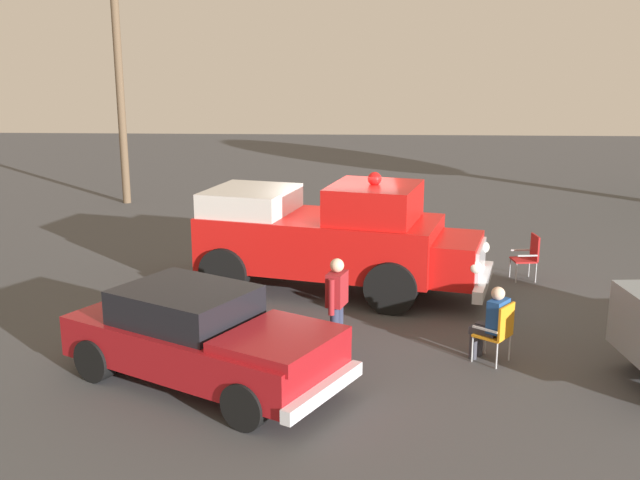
{
  "coord_description": "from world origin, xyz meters",
  "views": [
    {
      "loc": [
        -15.83,
        -0.42,
        4.95
      ],
      "look_at": [
        -0.58,
        0.33,
        1.09
      ],
      "focal_mm": 42.17,
      "sensor_mm": 36.0,
      "label": 1
    }
  ],
  "objects_px": {
    "vintage_fire_truck": "(331,236)",
    "spectator_standing": "(337,300)",
    "lawn_chair_near_truck": "(499,329)",
    "classic_hot_rod": "(204,337)",
    "lawn_chair_by_car": "(529,254)",
    "spectator_seated": "(492,321)",
    "utility_pole": "(120,84)"
  },
  "relations": [
    {
      "from": "spectator_standing",
      "to": "vintage_fire_truck",
      "type": "bearing_deg",
      "value": 3.7
    },
    {
      "from": "vintage_fire_truck",
      "to": "classic_hot_rod",
      "type": "xyz_separation_m",
      "value": [
        -4.65,
        1.76,
        -0.45
      ]
    },
    {
      "from": "utility_pole",
      "to": "lawn_chair_near_truck",
      "type": "bearing_deg",
      "value": -142.1
    },
    {
      "from": "spectator_seated",
      "to": "spectator_standing",
      "type": "bearing_deg",
      "value": 87.05
    },
    {
      "from": "vintage_fire_truck",
      "to": "utility_pole",
      "type": "distance_m",
      "value": 11.94
    },
    {
      "from": "classic_hot_rod",
      "to": "utility_pole",
      "type": "relative_size",
      "value": 0.63
    },
    {
      "from": "lawn_chair_near_truck",
      "to": "lawn_chair_by_car",
      "type": "bearing_deg",
      "value": -17.82
    },
    {
      "from": "lawn_chair_near_truck",
      "to": "spectator_standing",
      "type": "xyz_separation_m",
      "value": [
        0.21,
        2.62,
        0.37
      ]
    },
    {
      "from": "classic_hot_rod",
      "to": "spectator_standing",
      "type": "height_order",
      "value": "spectator_standing"
    },
    {
      "from": "vintage_fire_truck",
      "to": "lawn_chair_near_truck",
      "type": "xyz_separation_m",
      "value": [
        -3.67,
        -2.85,
        -0.61
      ]
    },
    {
      "from": "lawn_chair_by_car",
      "to": "utility_pole",
      "type": "bearing_deg",
      "value": 54.65
    },
    {
      "from": "classic_hot_rod",
      "to": "lawn_chair_near_truck",
      "type": "relative_size",
      "value": 4.62
    },
    {
      "from": "spectator_seated",
      "to": "utility_pole",
      "type": "bearing_deg",
      "value": 37.79
    },
    {
      "from": "classic_hot_rod",
      "to": "lawn_chair_near_truck",
      "type": "distance_m",
      "value": 4.71
    },
    {
      "from": "spectator_standing",
      "to": "spectator_seated",
      "type": "bearing_deg",
      "value": -92.95
    },
    {
      "from": "lawn_chair_near_truck",
      "to": "lawn_chair_by_car",
      "type": "xyz_separation_m",
      "value": [
        4.69,
        -1.51,
        0.0
      ]
    },
    {
      "from": "lawn_chair_by_car",
      "to": "utility_pole",
      "type": "xyz_separation_m",
      "value": [
        8.16,
        11.51,
        3.31
      ]
    },
    {
      "from": "lawn_chair_by_car",
      "to": "vintage_fire_truck",
      "type": "bearing_deg",
      "value": 103.08
    },
    {
      "from": "spectator_seated",
      "to": "lawn_chair_near_truck",
      "type": "bearing_deg",
      "value": -128.07
    },
    {
      "from": "spectator_standing",
      "to": "classic_hot_rod",
      "type": "bearing_deg",
      "value": 120.9
    },
    {
      "from": "lawn_chair_near_truck",
      "to": "spectator_standing",
      "type": "relative_size",
      "value": 0.61
    },
    {
      "from": "lawn_chair_by_car",
      "to": "spectator_seated",
      "type": "distance_m",
      "value": 4.88
    },
    {
      "from": "vintage_fire_truck",
      "to": "lawn_chair_by_car",
      "type": "xyz_separation_m",
      "value": [
        1.01,
        -4.36,
        -0.61
      ]
    },
    {
      "from": "lawn_chair_by_car",
      "to": "utility_pole",
      "type": "distance_m",
      "value": 14.49
    },
    {
      "from": "lawn_chair_near_truck",
      "to": "utility_pole",
      "type": "relative_size",
      "value": 0.14
    },
    {
      "from": "classic_hot_rod",
      "to": "lawn_chair_by_car",
      "type": "distance_m",
      "value": 8.33
    },
    {
      "from": "lawn_chair_near_truck",
      "to": "spectator_seated",
      "type": "height_order",
      "value": "spectator_seated"
    },
    {
      "from": "lawn_chair_near_truck",
      "to": "lawn_chair_by_car",
      "type": "height_order",
      "value": "same"
    },
    {
      "from": "classic_hot_rod",
      "to": "lawn_chair_by_car",
      "type": "height_order",
      "value": "classic_hot_rod"
    },
    {
      "from": "vintage_fire_truck",
      "to": "spectator_standing",
      "type": "bearing_deg",
      "value": -176.3
    },
    {
      "from": "classic_hot_rod",
      "to": "lawn_chair_by_car",
      "type": "xyz_separation_m",
      "value": [
        5.66,
        -6.11,
        -0.16
      ]
    },
    {
      "from": "lawn_chair_near_truck",
      "to": "classic_hot_rod",
      "type": "bearing_deg",
      "value": 101.95
    }
  ]
}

